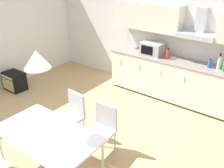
% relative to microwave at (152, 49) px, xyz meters
% --- Properties ---
extents(ground_plane, '(8.76, 8.58, 0.02)m').
position_rel_microwave_xyz_m(ground_plane, '(-0.10, -2.55, -1.08)').
color(ground_plane, tan).
extents(wall_back, '(7.01, 0.10, 2.72)m').
position_rel_microwave_xyz_m(wall_back, '(-0.10, 0.36, 0.29)').
color(wall_back, silver).
rests_on(wall_back, ground_plane).
extents(kitchen_counter, '(3.69, 0.64, 0.93)m').
position_rel_microwave_xyz_m(kitchen_counter, '(0.93, 0.00, -0.60)').
color(kitchen_counter, '#333333').
rests_on(kitchen_counter, ground_plane).
extents(backsplash_tile, '(3.67, 0.02, 0.49)m').
position_rel_microwave_xyz_m(backsplash_tile, '(0.93, 0.30, 0.10)').
color(backsplash_tile, silver).
rests_on(backsplash_tile, kitchen_counter).
extents(upper_wall_cabinets, '(3.67, 0.40, 0.59)m').
position_rel_microwave_xyz_m(upper_wall_cabinets, '(0.93, 0.14, 0.66)').
color(upper_wall_cabinets, silver).
extents(microwave, '(0.48, 0.35, 0.28)m').
position_rel_microwave_xyz_m(microwave, '(0.00, 0.00, 0.00)').
color(microwave, '#ADADB2').
rests_on(microwave, kitchen_counter).
extents(bottle_blue, '(0.08, 0.08, 0.19)m').
position_rel_microwave_xyz_m(bottle_blue, '(1.30, -0.01, -0.06)').
color(bottle_blue, blue).
rests_on(bottle_blue, kitchen_counter).
extents(bottle_white, '(0.07, 0.07, 0.32)m').
position_rel_microwave_xyz_m(bottle_white, '(1.46, 0.05, -0.01)').
color(bottle_white, white).
rests_on(bottle_white, kitchen_counter).
extents(bottle_red, '(0.08, 0.08, 0.24)m').
position_rel_microwave_xyz_m(bottle_red, '(0.41, -0.03, -0.04)').
color(bottle_red, red).
rests_on(bottle_red, kitchen_counter).
extents(bottle_green, '(0.06, 0.06, 0.22)m').
position_rel_microwave_xyz_m(bottle_green, '(1.57, -0.03, -0.05)').
color(bottle_green, green).
rests_on(bottle_green, kitchen_counter).
extents(dining_table, '(1.49, 0.82, 0.73)m').
position_rel_microwave_xyz_m(dining_table, '(0.16, -3.18, -0.39)').
color(dining_table, white).
rests_on(dining_table, ground_plane).
extents(chair_far_left, '(0.43, 0.43, 0.87)m').
position_rel_microwave_xyz_m(chair_far_left, '(-0.17, -2.39, -0.54)').
color(chair_far_left, '#B2B2B7').
rests_on(chair_far_left, ground_plane).
extents(chair_far_right, '(0.43, 0.43, 0.87)m').
position_rel_microwave_xyz_m(chair_far_right, '(0.49, -2.39, -0.54)').
color(chair_far_right, '#B2B2B7').
rests_on(chair_far_right, ground_plane).
extents(guitar_amp, '(0.52, 0.37, 0.44)m').
position_rel_microwave_xyz_m(guitar_amp, '(-2.67, -1.90, -0.85)').
color(guitar_amp, black).
rests_on(guitar_amp, ground_plane).
extents(pendant_lamp, '(0.32, 0.32, 0.22)m').
position_rel_microwave_xyz_m(pendant_lamp, '(0.16, -3.18, 0.72)').
color(pendant_lamp, silver).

